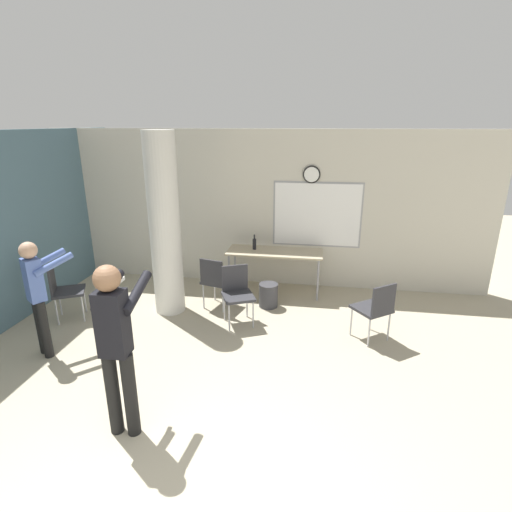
# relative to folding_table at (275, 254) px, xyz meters

# --- Properties ---
(wall_back) EXTENTS (8.00, 0.15, 2.80)m
(wall_back) POSITION_rel_folding_table_xyz_m (-0.26, 0.48, 0.69)
(wall_back) COLOR beige
(wall_back) RESTS_ON ground_plane
(support_pillar) EXTENTS (0.47, 0.47, 2.80)m
(support_pillar) POSITION_rel_folding_table_xyz_m (-1.58, -0.99, 0.69)
(support_pillar) COLOR silver
(support_pillar) RESTS_ON ground_plane
(folding_table) EXTENTS (1.65, 0.62, 0.77)m
(folding_table) POSITION_rel_folding_table_xyz_m (0.00, 0.00, 0.00)
(folding_table) COLOR tan
(folding_table) RESTS_ON ground_plane
(bottle_on_table) EXTENTS (0.06, 0.06, 0.27)m
(bottle_on_table) POSITION_rel_folding_table_xyz_m (-0.37, 0.05, 0.16)
(bottle_on_table) COLOR black
(bottle_on_table) RESTS_ON folding_table
(waste_bin) EXTENTS (0.31, 0.31, 0.40)m
(waste_bin) POSITION_rel_folding_table_xyz_m (-0.03, -0.60, -0.51)
(waste_bin) COLOR #38383D
(waste_bin) RESTS_ON ground_plane
(chair_table_left) EXTENTS (0.54, 0.54, 0.87)m
(chair_table_left) POSITION_rel_folding_table_xyz_m (-0.86, -0.79, -0.20)
(chair_table_left) COLOR #2D2D33
(chair_table_left) RESTS_ON ground_plane
(chair_mid_room) EXTENTS (0.62, 0.62, 0.87)m
(chair_mid_room) POSITION_rel_folding_table_xyz_m (1.55, -1.45, -0.20)
(chair_mid_room) COLOR #2D2D33
(chair_mid_room) RESTS_ON ground_plane
(chair_by_left_wall) EXTENTS (0.59, 0.59, 0.87)m
(chair_by_left_wall) POSITION_rel_folding_table_xyz_m (-3.04, -1.54, -0.20)
(chair_by_left_wall) COLOR #2D2D33
(chair_by_left_wall) RESTS_ON ground_plane
(chair_table_front) EXTENTS (0.58, 0.58, 0.87)m
(chair_table_front) POSITION_rel_folding_table_xyz_m (-0.42, -1.21, -0.20)
(chair_table_front) COLOR #2D2D33
(chair_table_front) RESTS_ON ground_plane
(person_watching_back) EXTENTS (0.55, 0.61, 1.54)m
(person_watching_back) POSITION_rel_folding_table_xyz_m (-2.70, -2.48, 0.19)
(person_watching_back) COLOR black
(person_watching_back) RESTS_ON ground_plane
(person_playing_front) EXTENTS (0.39, 0.68, 1.75)m
(person_playing_front) POSITION_rel_folding_table_xyz_m (-1.04, -3.61, 0.32)
(person_playing_front) COLOR black
(person_playing_front) RESTS_ON ground_plane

